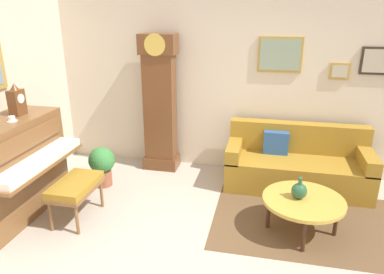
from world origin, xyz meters
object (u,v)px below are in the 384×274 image
object	(u,v)px
piano_bench	(75,187)
mantel_clock	(17,101)
coffee_table	(303,201)
green_jug	(299,191)
couch	(296,165)
piano	(10,169)
grandfather_clock	(160,107)
teacup	(12,119)
potted_plant	(102,164)

from	to	relation	value
piano_bench	mantel_clock	distance (m)	1.22
coffee_table	green_jug	bearing A→B (deg)	170.15
piano_bench	coffee_table	size ratio (longest dim) A/B	0.80
coffee_table	couch	bearing A→B (deg)	90.40
piano	couch	bearing A→B (deg)	24.30
piano_bench	grandfather_clock	distance (m)	1.79
teacup	potted_plant	xyz separation A→B (m)	(0.59, 0.87, -0.86)
couch	mantel_clock	size ratio (longest dim) A/B	5.00
piano	coffee_table	bearing A→B (deg)	6.01
piano	mantel_clock	size ratio (longest dim) A/B	3.79
grandfather_clock	coffee_table	world-z (taller)	grandfather_clock
mantel_clock	green_jug	world-z (taller)	mantel_clock
coffee_table	piano	bearing A→B (deg)	-173.99
couch	green_jug	size ratio (longest dim) A/B	7.92
piano	mantel_clock	world-z (taller)	mantel_clock
green_jug	potted_plant	bearing A→B (deg)	167.64
mantel_clock	teacup	size ratio (longest dim) A/B	3.28
couch	green_jug	xyz separation A→B (m)	(-0.05, -1.14, 0.18)
green_jug	grandfather_clock	bearing A→B (deg)	145.73
piano_bench	coffee_table	xyz separation A→B (m)	(2.55, 0.27, -0.03)
piano_bench	couch	bearing A→B (deg)	29.13
piano	teacup	xyz separation A→B (m)	(0.09, 0.06, 0.60)
coffee_table	mantel_clock	xyz separation A→B (m)	(-3.32, -0.05, 0.95)
couch	potted_plant	world-z (taller)	couch
piano_bench	grandfather_clock	world-z (taller)	grandfather_clock
green_jug	potted_plant	size ratio (longest dim) A/B	0.43
piano	potted_plant	xyz separation A→B (m)	(0.68, 0.92, -0.27)
coffee_table	teacup	size ratio (longest dim) A/B	7.59
teacup	green_jug	xyz separation A→B (m)	(3.17, 0.30, -0.69)
green_jug	teacup	bearing A→B (deg)	-174.56
grandfather_clock	piano_bench	bearing A→B (deg)	-108.43
piano	teacup	world-z (taller)	teacup
coffee_table	green_jug	size ratio (longest dim) A/B	3.67
grandfather_clock	couch	xyz separation A→B (m)	(2.01, -0.20, -0.65)
piano_bench	teacup	xyz separation A→B (m)	(-0.67, -0.02, 0.78)
piano_bench	potted_plant	bearing A→B (deg)	95.52
piano	piano_bench	distance (m)	0.79
piano_bench	green_jug	distance (m)	2.52
teacup	potted_plant	distance (m)	1.36
piano	potted_plant	bearing A→B (deg)	53.49
couch	potted_plant	xyz separation A→B (m)	(-2.63, -0.57, 0.01)
piano_bench	couch	world-z (taller)	couch
grandfather_clock	green_jug	world-z (taller)	grandfather_clock
piano_bench	coffee_table	distance (m)	2.57
grandfather_clock	couch	world-z (taller)	grandfather_clock
piano_bench	couch	xyz separation A→B (m)	(2.55, 1.42, -0.09)
mantel_clock	potted_plant	world-z (taller)	mantel_clock
piano	piano_bench	xyz separation A→B (m)	(0.77, 0.08, -0.18)
couch	potted_plant	size ratio (longest dim) A/B	3.39
grandfather_clock	couch	size ratio (longest dim) A/B	1.07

